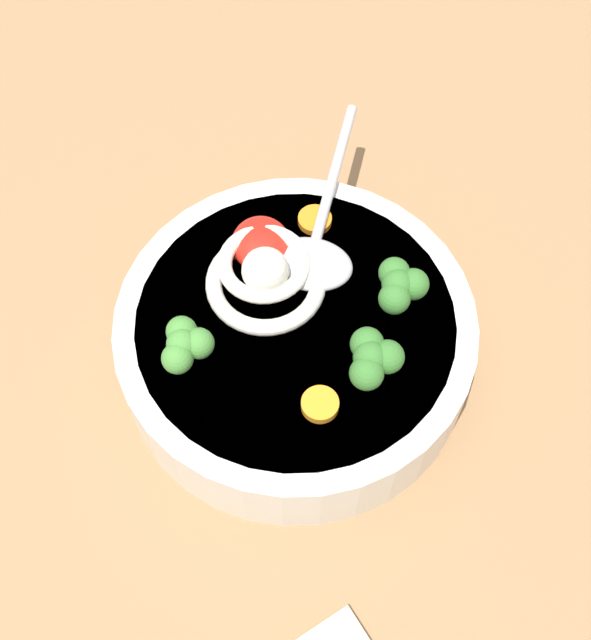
# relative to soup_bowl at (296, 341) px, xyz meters

# --- Properties ---
(table_slab) EXTENTS (1.20, 1.20, 0.04)m
(table_slab) POSITION_rel_soup_bowl_xyz_m (0.04, 0.02, -0.05)
(table_slab) COLOR #936D47
(table_slab) RESTS_ON ground
(soup_bowl) EXTENTS (0.25, 0.25, 0.06)m
(soup_bowl) POSITION_rel_soup_bowl_xyz_m (0.00, 0.00, 0.00)
(soup_bowl) COLOR silver
(soup_bowl) RESTS_ON table_slab
(noodle_pile) EXTENTS (0.09, 0.09, 0.04)m
(noodle_pile) POSITION_rel_soup_bowl_xyz_m (0.03, 0.02, 0.04)
(noodle_pile) COLOR silver
(noodle_pile) RESTS_ON soup_bowl
(soup_spoon) EXTENTS (0.17, 0.09, 0.02)m
(soup_spoon) POSITION_rel_soup_bowl_xyz_m (0.05, -0.02, 0.04)
(soup_spoon) COLOR #B7B7BC
(soup_spoon) RESTS_ON soup_bowl
(chili_sauce_dollop) EXTENTS (0.05, 0.04, 0.02)m
(chili_sauce_dollop) POSITION_rel_soup_bowl_xyz_m (0.06, 0.01, 0.04)
(chili_sauce_dollop) COLOR red
(chili_sauce_dollop) RESTS_ON soup_bowl
(broccoli_floret_far) EXTENTS (0.04, 0.04, 0.03)m
(broccoli_floret_far) POSITION_rel_soup_bowl_xyz_m (-0.05, -0.04, 0.05)
(broccoli_floret_far) COLOR #7A9E60
(broccoli_floret_far) RESTS_ON soup_bowl
(broccoli_floret_near_spoon) EXTENTS (0.04, 0.03, 0.03)m
(broccoli_floret_near_spoon) POSITION_rel_soup_bowl_xyz_m (-0.02, 0.07, 0.05)
(broccoli_floret_near_spoon) COLOR #7A9E60
(broccoli_floret_near_spoon) RESTS_ON soup_bowl
(broccoli_floret_front) EXTENTS (0.04, 0.04, 0.03)m
(broccoli_floret_front) POSITION_rel_soup_bowl_xyz_m (0.01, -0.07, 0.05)
(broccoli_floret_front) COLOR #7A9E60
(broccoli_floret_front) RESTS_ON soup_bowl
(carrot_slice_beside_noodles) EXTENTS (0.02, 0.02, 0.01)m
(carrot_slice_beside_noodles) POSITION_rel_soup_bowl_xyz_m (-0.07, -0.01, 0.03)
(carrot_slice_beside_noodles) COLOR orange
(carrot_slice_beside_noodles) RESTS_ON soup_bowl
(carrot_slice_left) EXTENTS (0.02, 0.02, 0.01)m
(carrot_slice_left) POSITION_rel_soup_bowl_xyz_m (0.08, -0.02, 0.03)
(carrot_slice_left) COLOR orange
(carrot_slice_left) RESTS_ON soup_bowl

